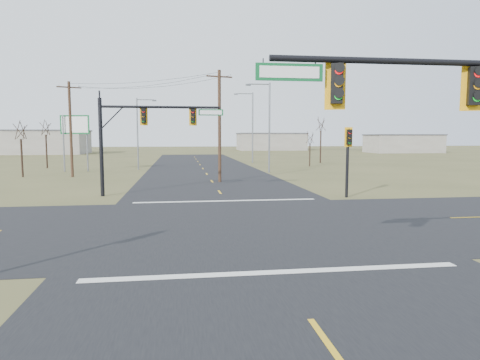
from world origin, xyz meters
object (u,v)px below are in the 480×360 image
(streetlight_c, at_px, (139,130))
(bare_tree_a, at_px, (20,130))
(mast_arm_near, at_px, (480,109))
(utility_pole_near, at_px, (220,125))
(streetlight_b, at_px, (251,124))
(bare_tree_c, at_px, (310,137))
(bare_tree_b, at_px, (45,127))
(highway_sign, at_px, (75,132))
(utility_pole_far, at_px, (71,128))
(bare_tree_d, at_px, (321,124))
(pedestal_signal_ne, at_px, (348,147))
(streetlight_a, at_px, (267,123))
(mast_arm_far, at_px, (144,126))

(streetlight_c, height_order, bare_tree_a, streetlight_c)
(mast_arm_near, relative_size, utility_pole_near, 1.01)
(streetlight_b, distance_m, bare_tree_c, 11.63)
(bare_tree_b, bearing_deg, utility_pole_near, -44.29)
(highway_sign, bearing_deg, utility_pole_near, -29.13)
(utility_pole_far, height_order, bare_tree_d, utility_pole_far)
(streetlight_c, xyz_separation_m, bare_tree_b, (-12.57, 4.18, 0.35))
(streetlight_c, bearing_deg, pedestal_signal_ne, -74.29)
(pedestal_signal_ne, xyz_separation_m, bare_tree_d, (10.74, 37.74, 2.74))
(utility_pole_far, relative_size, bare_tree_d, 1.28)
(streetlight_b, xyz_separation_m, bare_tree_d, (10.95, -1.94, -0.05))
(streetlight_a, relative_size, streetlight_c, 1.15)
(pedestal_signal_ne, bearing_deg, bare_tree_b, 135.60)
(streetlight_b, relative_size, bare_tree_d, 1.44)
(streetlight_b, relative_size, bare_tree_c, 2.12)
(bare_tree_a, bearing_deg, utility_pole_near, -21.69)
(bare_tree_a, height_order, bare_tree_b, bare_tree_b)
(utility_pole_far, height_order, highway_sign, utility_pole_far)
(mast_arm_near, xyz_separation_m, bare_tree_b, (-26.09, 49.21, 0.44))
(highway_sign, distance_m, bare_tree_d, 36.83)
(streetlight_a, height_order, bare_tree_c, streetlight_a)
(streetlight_a, bearing_deg, streetlight_c, 139.88)
(bare_tree_d, bearing_deg, highway_sign, -160.99)
(streetlight_c, bearing_deg, bare_tree_a, -157.67)
(bare_tree_a, height_order, bare_tree_d, bare_tree_d)
(mast_arm_near, bearing_deg, bare_tree_b, 137.52)
(mast_arm_near, bearing_deg, bare_tree_a, 143.88)
(highway_sign, bearing_deg, bare_tree_b, 142.42)
(mast_arm_far, height_order, streetlight_c, streetlight_c)
(mast_arm_near, height_order, bare_tree_a, mast_arm_near)
(highway_sign, bearing_deg, bare_tree_a, -108.00)
(bare_tree_b, bearing_deg, highway_sign, -50.43)
(streetlight_c, relative_size, bare_tree_a, 1.45)
(bare_tree_a, bearing_deg, mast_arm_far, -49.14)
(pedestal_signal_ne, relative_size, streetlight_c, 0.54)
(streetlight_a, xyz_separation_m, bare_tree_b, (-27.85, 11.09, -0.40))
(utility_pole_far, xyz_separation_m, streetlight_a, (21.41, 2.37, 0.73))
(highway_sign, xyz_separation_m, bare_tree_b, (-5.20, 6.29, 0.71))
(pedestal_signal_ne, distance_m, bare_tree_d, 39.33)
(streetlight_a, xyz_separation_m, bare_tree_c, (8.18, 9.68, -1.72))
(mast_arm_near, xyz_separation_m, bare_tree_c, (9.93, 47.81, -0.89))
(mast_arm_near, bearing_deg, mast_arm_far, 137.83)
(bare_tree_b, bearing_deg, bare_tree_a, -84.28)
(utility_pole_near, bearing_deg, highway_sign, 138.02)
(utility_pole_near, bearing_deg, utility_pole_far, 153.72)
(bare_tree_d, bearing_deg, mast_arm_near, -104.21)
(mast_arm_far, bearing_deg, highway_sign, 112.94)
(streetlight_a, bearing_deg, bare_tree_d, 38.35)
(mast_arm_near, distance_m, utility_pole_near, 28.79)
(utility_pole_far, distance_m, streetlight_c, 11.12)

